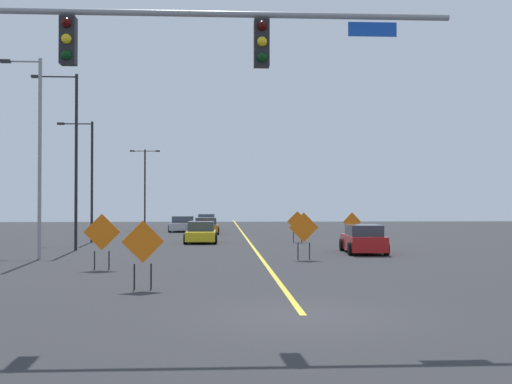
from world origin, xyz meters
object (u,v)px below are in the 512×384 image
Objects in this scene: street_lamp_near_right at (89,175)px; car_red_passing at (363,239)px; construction_sign_median_near at (297,223)px; car_yellow_mid at (201,233)px; street_lamp_mid_right at (145,182)px; construction_sign_right_lane at (102,234)px; construction_sign_left_shoulder at (143,245)px; traffic_signal_assembly at (66,69)px; street_lamp_far_right at (73,153)px; car_orange_distant at (206,226)px; construction_sign_median_far at (352,224)px; street_lamp_far_left at (37,149)px; car_silver_near at (183,225)px; car_white_approaching at (206,222)px; construction_sign_left_lane at (304,230)px.

car_red_passing is at bearing -32.50° from street_lamp_near_right.
construction_sign_median_near reaches higher than car_yellow_mid.
street_lamp_mid_right reaches higher than construction_sign_right_lane.
construction_sign_right_lane is 1.05× the size of construction_sign_median_near.
construction_sign_left_shoulder is 16.15m from car_red_passing.
street_lamp_far_right is at bearing 102.47° from traffic_signal_assembly.
construction_sign_left_shoulder reaches higher than car_yellow_mid.
car_red_passing is at bearing -68.34° from car_orange_distant.
construction_sign_median_far is at bearing -9.94° from street_lamp_near_right.
construction_sign_right_lane is at bearing -130.97° from construction_sign_median_far.
street_lamp_far_right is 10.29m from car_yellow_mid.
construction_sign_left_shoulder is (6.27, -23.09, -3.09)m from street_lamp_near_right.
car_orange_distant is at bearing 90.02° from car_yellow_mid.
construction_sign_median_far is at bearing 31.47° from street_lamp_far_left.
car_silver_near is (4.79, 28.29, -4.29)m from street_lamp_far_left.
street_lamp_mid_right reaches higher than street_lamp_near_right.
car_white_approaching is 0.89× the size of car_red_passing.
street_lamp_near_right is 21.97m from car_white_approaching.
car_yellow_mid is at bearing 78.87° from construction_sign_right_lane.
construction_sign_left_lane is (-1.25, -12.75, 0.08)m from construction_sign_median_near.
construction_sign_left_lane reaches higher than car_orange_distant.
car_orange_distant is at bearing 88.34° from construction_sign_left_shoulder.
street_lamp_near_right is 17.12m from construction_sign_median_far.
street_lamp_far_right reaches higher than construction_sign_median_near.
construction_sign_left_lane is at bearing -95.58° from construction_sign_median_near.
construction_sign_left_lane is (12.21, -13.56, -3.03)m from street_lamp_near_right.
street_lamp_mid_right is 1.77× the size of car_red_passing.
car_white_approaching is at bearing 88.92° from construction_sign_left_shoulder.
construction_sign_left_shoulder is (5.31, -45.32, -3.38)m from street_lamp_mid_right.
street_lamp_far_left is 18.20m from construction_sign_median_near.
car_silver_near is (-1.97, -5.05, -0.05)m from car_white_approaching.
car_red_passing is (9.43, 13.10, -0.58)m from construction_sign_left_shoulder.
car_red_passing is at bearing 45.70° from construction_sign_left_lane.
traffic_signal_assembly is at bearing -114.74° from construction_sign_median_far.
street_lamp_mid_right reaches higher than car_orange_distant.
construction_sign_right_lane reaches higher than construction_sign_left_lane.
car_silver_near is (1.08, 32.79, -0.70)m from construction_sign_right_lane.
traffic_signal_assembly is at bearing -72.02° from street_lamp_far_left.
car_white_approaching is (6.45, 27.79, -4.51)m from street_lamp_far_right.
construction_sign_right_lane is 16.77m from car_yellow_mid.
car_yellow_mid is at bearing 111.37° from construction_sign_left_lane.
car_white_approaching reaches higher than car_silver_near.
street_lamp_mid_right is 39.85m from construction_sign_right_lane.
construction_sign_left_shoulder is 0.48× the size of car_yellow_mid.
construction_sign_left_shoulder is (5.94, -10.23, -3.65)m from street_lamp_far_left.
car_white_approaching is 31.66m from car_red_passing.
construction_sign_median_far reaches higher than car_orange_distant.
street_lamp_mid_right is 4.01× the size of construction_sign_median_far.
car_white_approaching is at bearing 70.90° from street_lamp_near_right.
car_orange_distant is at bearing -60.20° from street_lamp_mid_right.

